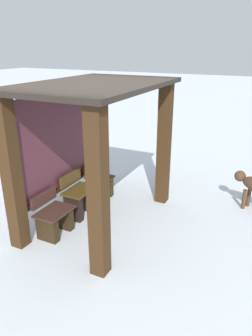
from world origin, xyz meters
TOP-DOWN VIEW (x-y plane):
  - ground_plane at (0.00, 0.00)m, footprint 60.00×60.00m
  - bus_shelter at (0.00, 0.19)m, footprint 2.73×1.80m
  - bench_left_inside at (-0.70, 0.43)m, footprint 0.60×0.42m
  - bench_center_inside at (0.00, 0.42)m, footprint 0.60×0.38m
  - bench_right_inside at (0.70, 0.42)m, footprint 0.60×0.38m

SIDE VIEW (x-z plane):
  - ground_plane at x=0.00m, z-range 0.00..0.00m
  - bench_left_inside at x=-0.70m, z-range -0.08..0.62m
  - bench_right_inside at x=0.70m, z-range -0.08..0.63m
  - bench_center_inside at x=0.00m, z-range -0.07..0.70m
  - bus_shelter at x=0.00m, z-range 0.42..2.75m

